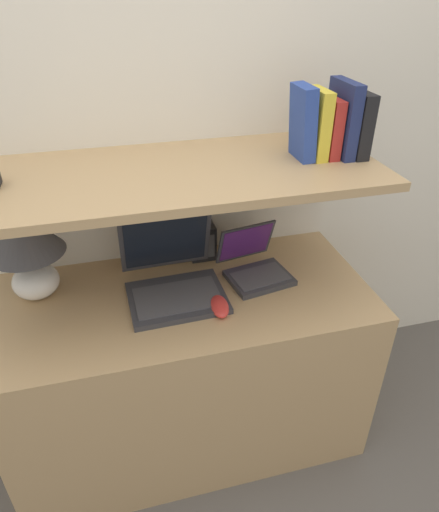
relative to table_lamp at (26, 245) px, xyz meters
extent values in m
plane|color=#56514C|center=(0.49, -0.43, -0.90)|extent=(12.00, 12.00, 0.00)
cube|color=silver|center=(0.49, 0.23, 0.30)|extent=(6.00, 0.05, 2.40)
cube|color=tan|center=(0.49, -0.13, -0.55)|extent=(1.28, 0.60, 0.70)
cube|color=silver|center=(0.49, 0.19, -0.35)|extent=(1.28, 0.04, 1.11)
cube|color=tan|center=(0.49, -0.06, 0.22)|extent=(1.28, 0.54, 0.03)
ellipsoid|color=white|center=(0.00, 0.00, -0.14)|extent=(0.15, 0.15, 0.12)
cylinder|color=tan|center=(0.00, 0.00, -0.06)|extent=(0.02, 0.02, 0.06)
cone|color=#4C4C51|center=(0.00, 0.00, 0.05)|extent=(0.24, 0.24, 0.15)
cube|color=#333338|center=(0.46, -0.15, -0.19)|extent=(0.33, 0.26, 0.02)
cube|color=#47474C|center=(0.46, -0.16, -0.18)|extent=(0.29, 0.18, 0.00)
cube|color=#333338|center=(0.45, 0.01, -0.06)|extent=(0.32, 0.09, 0.25)
cube|color=black|center=(0.45, 0.01, -0.06)|extent=(0.29, 0.08, 0.22)
cube|color=#333338|center=(0.76, -0.11, -0.19)|extent=(0.24, 0.21, 0.02)
cube|color=#47474C|center=(0.76, -0.12, -0.18)|extent=(0.21, 0.15, 0.00)
cube|color=#333338|center=(0.74, 0.00, -0.10)|extent=(0.22, 0.10, 0.16)
cube|color=#4C1E60|center=(0.74, 0.00, -0.10)|extent=(0.20, 0.08, 0.14)
ellipsoid|color=red|center=(0.58, -0.24, -0.18)|extent=(0.07, 0.12, 0.04)
cube|color=black|center=(0.60, 0.10, -0.13)|extent=(0.10, 0.09, 0.14)
cube|color=#59595B|center=(0.60, 0.06, -0.13)|extent=(0.08, 0.00, 0.10)
cube|color=black|center=(1.08, -0.06, 0.33)|extent=(0.04, 0.17, 0.20)
cube|color=navy|center=(1.03, -0.06, 0.35)|extent=(0.04, 0.16, 0.23)
cube|color=#A82823|center=(0.99, -0.06, 0.32)|extent=(0.04, 0.13, 0.18)
cube|color=gold|center=(0.95, -0.06, 0.34)|extent=(0.04, 0.13, 0.21)
cube|color=#284293|center=(0.90, -0.06, 0.35)|extent=(0.06, 0.12, 0.23)
camera|label=1|loc=(0.29, -1.38, 0.75)|focal=32.00mm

